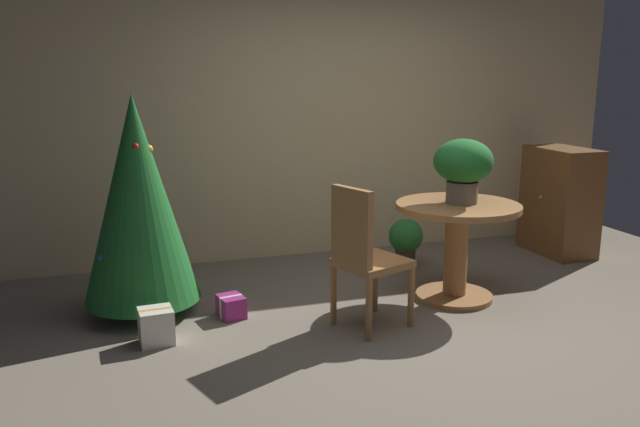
# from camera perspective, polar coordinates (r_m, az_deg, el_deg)

# --- Properties ---
(ground_plane) EXTENTS (6.60, 6.60, 0.00)m
(ground_plane) POSITION_cam_1_polar(r_m,az_deg,el_deg) (4.44, 10.33, -10.57)
(ground_plane) COLOR #756B5B
(back_wall_panel) EXTENTS (6.00, 0.10, 2.60)m
(back_wall_panel) POSITION_cam_1_polar(r_m,az_deg,el_deg) (6.13, 1.00, 8.53)
(back_wall_panel) COLOR beige
(back_wall_panel) RESTS_ON ground_plane
(round_dining_table) EXTENTS (0.94, 0.94, 0.76)m
(round_dining_table) POSITION_cam_1_polar(r_m,az_deg,el_deg) (4.99, 12.09, -2.02)
(round_dining_table) COLOR #9E6B3D
(round_dining_table) RESTS_ON ground_plane
(flower_vase) EXTENTS (0.44, 0.44, 0.49)m
(flower_vase) POSITION_cam_1_polar(r_m,az_deg,el_deg) (4.91, 12.64, 4.26)
(flower_vase) COLOR #665B51
(flower_vase) RESTS_ON round_dining_table
(wooden_chair_left_near) EXTENTS (0.55, 0.53, 0.99)m
(wooden_chair_left_near) POSITION_cam_1_polar(r_m,az_deg,el_deg) (4.31, 3.91, -3.49)
(wooden_chair_left_near) COLOR #9E6B3D
(wooden_chair_left_near) RESTS_ON ground_plane
(holiday_tree) EXTENTS (0.82, 0.82, 1.59)m
(holiday_tree) POSITION_cam_1_polar(r_m,az_deg,el_deg) (4.67, -15.94, 1.20)
(holiday_tree) COLOR brown
(holiday_tree) RESTS_ON ground_plane
(gift_box_purple) EXTENTS (0.20, 0.23, 0.16)m
(gift_box_purple) POSITION_cam_1_polar(r_m,az_deg,el_deg) (4.68, -7.92, -8.22)
(gift_box_purple) COLOR #9E287A
(gift_box_purple) RESTS_ON ground_plane
(gift_box_cream) EXTENTS (0.23, 0.21, 0.23)m
(gift_box_cream) POSITION_cam_1_polar(r_m,az_deg,el_deg) (4.34, -14.39, -9.71)
(gift_box_cream) COLOR silver
(gift_box_cream) RESTS_ON ground_plane
(wooden_cabinet) EXTENTS (0.45, 0.72, 1.02)m
(wooden_cabinet) POSITION_cam_1_polar(r_m,az_deg,el_deg) (6.56, 20.58, 1.04)
(wooden_cabinet) COLOR brown
(wooden_cabinet) RESTS_ON ground_plane
(potted_plant) EXTENTS (0.31, 0.31, 0.44)m
(potted_plant) POSITION_cam_1_polar(r_m,az_deg,el_deg) (5.80, 7.64, -2.30)
(potted_plant) COLOR #4C382D
(potted_plant) RESTS_ON ground_plane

